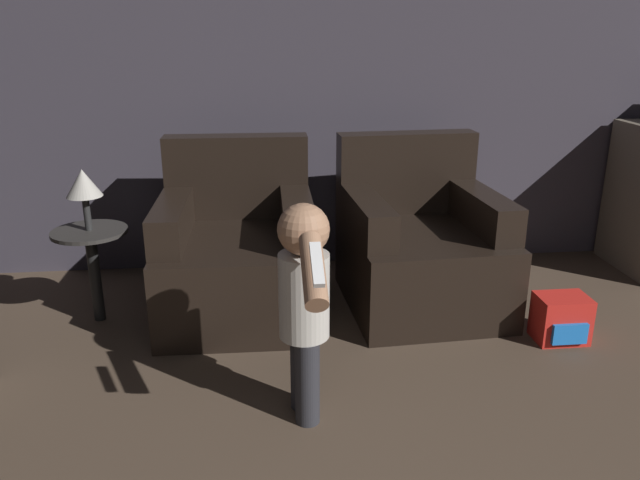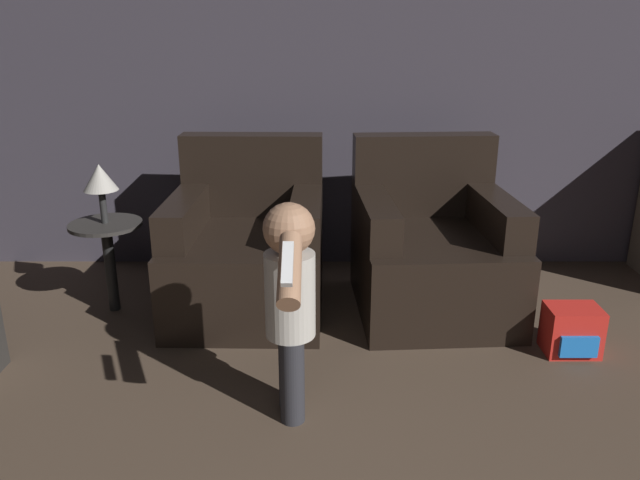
% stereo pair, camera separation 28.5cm
% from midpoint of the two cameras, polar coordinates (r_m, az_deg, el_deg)
% --- Properties ---
extents(wall_back, '(8.40, 0.05, 2.60)m').
position_cam_midpoint_polar(wall_back, '(3.96, 2.31, 15.95)').
color(wall_back, '#3D3842').
rests_on(wall_back, ground_plane).
extents(armchair_left, '(0.83, 0.92, 0.92)m').
position_cam_midpoint_polar(armchair_left, '(3.45, -4.22, -1.13)').
color(armchair_left, black).
rests_on(armchair_left, ground_plane).
extents(armchair_right, '(0.86, 0.95, 0.92)m').
position_cam_midpoint_polar(armchair_right, '(3.53, 12.52, -1.11)').
color(armchair_right, black).
rests_on(armchair_right, ground_plane).
extents(person_toddler, '(0.20, 0.61, 0.90)m').
position_cam_midpoint_polar(person_toddler, '(2.40, 0.68, -5.18)').
color(person_toddler, '#28282D').
rests_on(person_toddler, ground_plane).
extents(toy_backpack, '(0.25, 0.21, 0.24)m').
position_cam_midpoint_polar(toy_backpack, '(3.32, 24.42, -7.62)').
color(toy_backpack, red).
rests_on(toy_backpack, ground_plane).
extents(side_table, '(0.39, 0.39, 0.51)m').
position_cam_midpoint_polar(side_table, '(3.52, -16.66, -0.14)').
color(side_table, black).
rests_on(side_table, ground_plane).
extents(lamp, '(0.18, 0.18, 0.32)m').
position_cam_midpoint_polar(lamp, '(3.42, -17.21, 5.35)').
color(lamp, '#262626').
rests_on(lamp, side_table).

